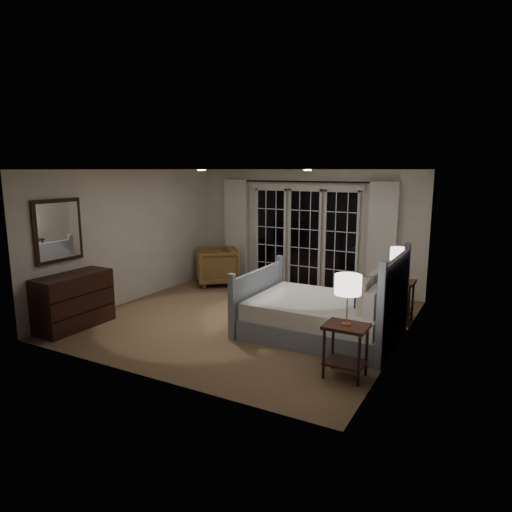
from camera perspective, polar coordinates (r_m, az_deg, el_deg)
The scene contains 20 objects.
floor at distance 7.83m, azimuth -1.10°, elevation -7.86°, with size 5.00×5.00×0.00m, color olive.
ceiling at distance 7.41m, azimuth -1.17°, elevation 10.77°, with size 5.00×5.00×0.00m, color white.
wall_left at distance 9.01m, azimuth -15.08°, elevation 2.44°, with size 0.02×5.00×2.50m, color beige.
wall_right at distance 6.66m, azimuth 17.88°, elevation -0.59°, with size 0.02×5.00×2.50m, color beige.
wall_back at distance 9.74m, azimuth 6.19°, elevation 3.36°, with size 5.00×0.02×2.50m, color beige.
wall_front at distance 5.53m, azimuth -14.11°, elevation -2.64°, with size 5.00×0.02×2.50m, color beige.
french_doors at distance 9.73m, azimuth 6.08°, elevation 2.39°, with size 2.50×0.04×2.20m.
curtain_rod at distance 9.57m, azimuth 6.08°, elevation 9.23°, with size 0.03×0.03×3.50m, color black.
curtain_left at distance 10.39m, azimuth -2.52°, elevation 3.32°, with size 0.55×0.10×2.25m, color silver.
curtain_right at distance 9.15m, azimuth 15.48°, elevation 1.90°, with size 0.55×0.10×2.25m, color silver.
downlight_a at distance 7.60m, azimuth 6.46°, elevation 10.63°, with size 0.12×0.12×0.01m, color white.
downlight_b at distance 7.40m, azimuth -6.85°, elevation 10.62°, with size 0.12×0.12×0.01m, color white.
bed at distance 7.06m, azimuth 8.54°, elevation -7.26°, with size 2.24×1.60×1.30m.
nightstand_left at distance 5.72m, azimuth 11.15°, elevation -10.59°, with size 0.51×0.41×0.67m.
nightstand_right at distance 7.90m, azimuth 17.17°, elevation -4.60°, with size 0.55×0.44×0.71m.
lamp_left at distance 5.50m, azimuth 11.42°, elevation -3.58°, with size 0.32×0.32×0.62m.
lamp_right at distance 7.75m, azimuth 17.44°, elevation 0.20°, with size 0.28×0.28×0.54m.
armchair at distance 10.06m, azimuth -4.92°, elevation -1.27°, with size 0.86×0.89×0.81m, color brown.
dresser at distance 7.87m, azimuth -21.82°, elevation -5.23°, with size 0.52×1.23×0.87m.
mirror at distance 7.83m, azimuth -23.50°, elevation 2.91°, with size 0.05×0.85×1.00m.
Camera 1 is at (3.69, -6.43, 2.51)m, focal length 32.00 mm.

